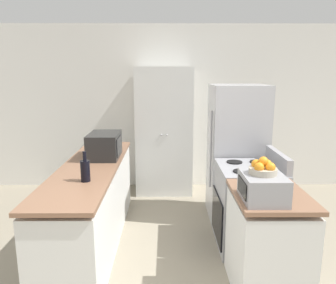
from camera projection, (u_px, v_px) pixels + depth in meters
The scene contains 10 objects.
wall_back at pixel (167, 108), 5.30m from camera, with size 7.00×0.06×2.60m.
counter_left at pixel (92, 206), 3.59m from camera, with size 0.60×2.41×0.89m.
counter_right at pixel (267, 244), 2.79m from camera, with size 0.60×0.76×0.89m.
pantry_cabinet at pixel (164, 131), 5.06m from camera, with size 0.86×0.57×1.94m.
stove at pixel (248, 206), 3.53m from camera, with size 0.66×0.72×1.05m.
refrigerator at pixel (236, 153), 4.17m from camera, with size 0.70×0.68×1.72m.
microwave at pixel (105, 145), 3.79m from camera, with size 0.35×0.51×0.29m.
wine_bottle at pixel (85, 170), 2.97m from camera, with size 0.09×0.09×0.28m.
toaster_oven at pixel (263, 187), 2.53m from camera, with size 0.32×0.39×0.21m.
fruit_bowl at pixel (263, 168), 2.52m from camera, with size 0.22×0.22×0.14m.
Camera 1 is at (-0.03, -2.06, 1.87)m, focal length 35.00 mm.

